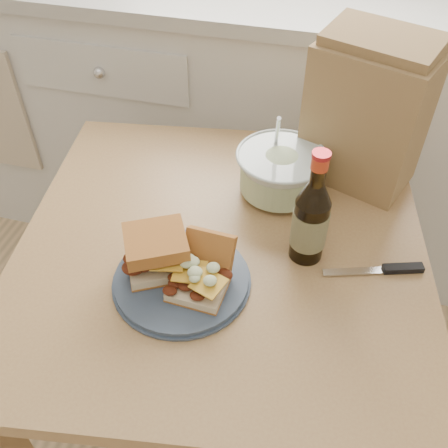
% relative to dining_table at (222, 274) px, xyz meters
% --- Properties ---
extents(cabinet_run, '(2.50, 0.64, 0.94)m').
position_rel_dining_table_xyz_m(cabinet_run, '(-0.02, 0.85, -0.13)').
color(cabinet_run, silver).
rests_on(cabinet_run, ground).
extents(dining_table, '(0.97, 0.97, 0.70)m').
position_rel_dining_table_xyz_m(dining_table, '(0.00, 0.00, 0.00)').
color(dining_table, '#AC8651').
rests_on(dining_table, ground).
extents(plate, '(0.26, 0.26, 0.02)m').
position_rel_dining_table_xyz_m(plate, '(-0.05, -0.12, 0.11)').
color(plate, '#3A495E').
rests_on(plate, dining_table).
extents(sandwich_left, '(0.15, 0.15, 0.08)m').
position_rel_dining_table_xyz_m(sandwich_left, '(-0.10, -0.11, 0.16)').
color(sandwich_left, beige).
rests_on(sandwich_left, plate).
extents(sandwich_right, '(0.11, 0.14, 0.09)m').
position_rel_dining_table_xyz_m(sandwich_right, '(-0.00, -0.13, 0.15)').
color(sandwich_right, beige).
rests_on(sandwich_right, plate).
extents(coleslaw_bowl, '(0.20, 0.20, 0.20)m').
position_rel_dining_table_xyz_m(coleslaw_bowl, '(0.08, 0.19, 0.16)').
color(coleslaw_bowl, silver).
rests_on(coleslaw_bowl, dining_table).
extents(beer_bottle, '(0.07, 0.07, 0.25)m').
position_rel_dining_table_xyz_m(beer_bottle, '(0.17, 0.01, 0.20)').
color(beer_bottle, black).
rests_on(beer_bottle, dining_table).
extents(knife, '(0.19, 0.08, 0.01)m').
position_rel_dining_table_xyz_m(knife, '(0.34, 0.01, 0.11)').
color(knife, silver).
rests_on(knife, dining_table).
extents(paper_bag, '(0.28, 0.23, 0.32)m').
position_rel_dining_table_xyz_m(paper_bag, '(0.25, 0.30, 0.26)').
color(paper_bag, '#A47D4F').
rests_on(paper_bag, dining_table).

